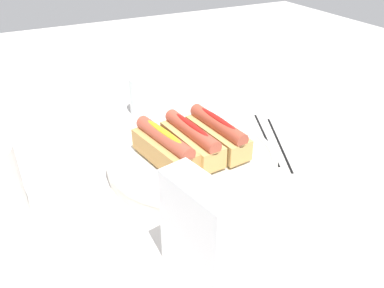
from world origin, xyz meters
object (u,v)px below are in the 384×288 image
object	(u,v)px
hotdog_side	(166,148)
chopstick_far	(279,143)
hotdog_front	(217,133)
chopstick_near	(266,138)
napkin_box	(199,232)
hotdog_back	(192,140)
serving_bowl	(192,159)
water_glass	(144,97)

from	to	relation	value
hotdog_side	chopstick_far	bearing A→B (deg)	-91.49
hotdog_front	chopstick_near	distance (m)	0.15
napkin_box	hotdog_back	bearing A→B (deg)	-36.71
hotdog_front	chopstick_far	size ratio (longest dim) A/B	0.70
chopstick_near	hotdog_front	bearing A→B (deg)	120.34
serving_bowl	hotdog_back	xyz separation A→B (m)	(0.00, 0.00, 0.04)
napkin_box	chopstick_near	xyz separation A→B (m)	(0.26, -0.30, -0.07)
hotdog_side	napkin_box	size ratio (longest dim) A/B	1.04
hotdog_back	napkin_box	world-z (taller)	napkin_box
hotdog_back	napkin_box	size ratio (longest dim) A/B	1.03
chopstick_near	chopstick_far	world-z (taller)	same
hotdog_back	water_glass	bearing A→B (deg)	-0.95
napkin_box	chopstick_far	world-z (taller)	napkin_box
hotdog_back	chopstick_far	world-z (taller)	hotdog_back
hotdog_back	napkin_box	distance (m)	0.26
hotdog_front	hotdog_back	distance (m)	0.06
water_glass	hotdog_back	bearing A→B (deg)	179.05
napkin_box	hotdog_front	bearing A→B (deg)	-46.29
serving_bowl	hotdog_side	xyz separation A→B (m)	(-0.00, 0.05, 0.04)
water_glass	hotdog_front	bearing A→B (deg)	-168.89
napkin_box	chopstick_near	world-z (taller)	napkin_box
hotdog_front	hotdog_back	size ratio (longest dim) A/B	1.00
hotdog_front	chopstick_far	xyz separation A→B (m)	(-0.01, -0.15, -0.05)
chopstick_near	hotdog_side	bearing A→B (deg)	118.73
water_glass	chopstick_far	xyz separation A→B (m)	(-0.27, -0.20, -0.04)
hotdog_side	hotdog_back	bearing A→B (deg)	-86.56
hotdog_side	chopstick_far	xyz separation A→B (m)	(-0.01, -0.26, -0.05)
napkin_box	chopstick_near	bearing A→B (deg)	-61.20
hotdog_back	napkin_box	bearing A→B (deg)	154.85
serving_bowl	water_glass	xyz separation A→B (m)	(0.26, -0.00, 0.02)
hotdog_side	chopstick_near	xyz separation A→B (m)	(0.02, -0.24, -0.05)
hotdog_back	chopstick_near	xyz separation A→B (m)	(0.02, -0.19, -0.05)
hotdog_back	hotdog_side	distance (m)	0.06
chopstick_near	serving_bowl	bearing A→B (deg)	119.30
serving_bowl	napkin_box	bearing A→B (deg)	154.85
water_glass	chopstick_far	size ratio (longest dim) A/B	0.41
chopstick_near	chopstick_far	bearing A→B (deg)	-134.91
chopstick_far	hotdog_side	bearing A→B (deg)	113.71
hotdog_front	water_glass	xyz separation A→B (m)	(0.26, 0.05, -0.02)
hotdog_front	napkin_box	bearing A→B (deg)	145.26
hotdog_front	chopstick_far	bearing A→B (deg)	-95.17
water_glass	napkin_box	bearing A→B (deg)	166.98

